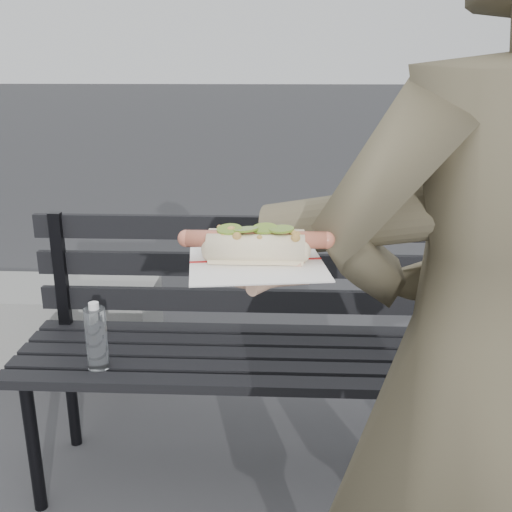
# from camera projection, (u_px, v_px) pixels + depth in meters

# --- Properties ---
(park_bench) EXTENTS (1.50, 0.44, 0.88)m
(park_bench) POSITION_uv_depth(u_px,v_px,m) (250.00, 330.00, 1.95)
(park_bench) COLOR black
(park_bench) RESTS_ON ground
(concrete_block) EXTENTS (1.20, 0.40, 0.40)m
(concrete_block) POSITION_uv_depth(u_px,v_px,m) (25.00, 327.00, 2.74)
(concrete_block) COLOR slate
(concrete_block) RESTS_ON ground
(person) EXTENTS (0.72, 0.58, 1.70)m
(person) POSITION_uv_depth(u_px,v_px,m) (481.00, 374.00, 1.01)
(person) COLOR brown
(person) RESTS_ON ground
(held_hotdog) EXTENTS (0.62, 0.31, 0.20)m
(held_hotdog) POSITION_uv_depth(u_px,v_px,m) (381.00, 223.00, 0.91)
(held_hotdog) COLOR brown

